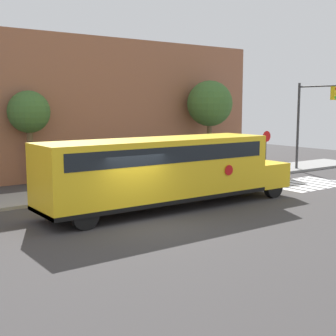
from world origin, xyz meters
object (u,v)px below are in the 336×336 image
(stop_sign, at_px, (266,147))
(traffic_light, at_px, (309,114))
(school_bus, at_px, (165,168))
(tree_near_sidewalk, at_px, (29,113))
(tree_far_sidewalk, at_px, (210,104))

(stop_sign, relative_size, traffic_light, 0.48)
(school_bus, bearing_deg, stop_sign, 20.25)
(tree_near_sidewalk, bearing_deg, school_bus, -73.92)
(stop_sign, height_order, traffic_light, traffic_light)
(school_bus, height_order, traffic_light, traffic_light)
(school_bus, xyz_separation_m, tree_near_sidewalk, (-2.54, 8.83, 2.17))
(school_bus, xyz_separation_m, stop_sign, (10.29, 3.80, 0.08))
(traffic_light, distance_m, tree_far_sidewalk, 6.40)
(school_bus, bearing_deg, tree_far_sidewalk, 40.53)
(stop_sign, height_order, tree_far_sidewalk, tree_far_sidewalk)
(tree_far_sidewalk, bearing_deg, school_bus, -139.47)
(stop_sign, relative_size, tree_near_sidewalk, 0.54)
(traffic_light, bearing_deg, tree_far_sidewalk, 132.26)
(tree_near_sidewalk, bearing_deg, traffic_light, -18.86)
(tree_near_sidewalk, xyz_separation_m, tree_far_sidewalk, (11.91, -0.82, 0.48))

